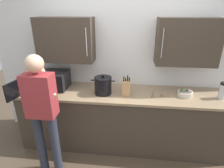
% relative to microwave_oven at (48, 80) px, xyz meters
% --- Properties ---
extents(back_wall_tiled, '(4.26, 0.44, 2.85)m').
position_rel_microwave_oven_xyz_m(back_wall_tiled, '(1.17, 0.31, 0.42)').
color(back_wall_tiled, white).
rests_on(back_wall_tiled, ground_plane).
extents(counter_unit, '(3.13, 0.71, 0.92)m').
position_rel_microwave_oven_xyz_m(counter_unit, '(1.17, -0.04, -0.59)').
color(counter_unit, '#3D3328').
rests_on(counter_unit, ground_plane).
extents(microwave_oven, '(0.64, 0.75, 0.27)m').
position_rel_microwave_oven_xyz_m(microwave_oven, '(0.00, 0.00, 0.00)').
color(microwave_oven, black).
rests_on(microwave_oven, counter_unit).
extents(knife_block, '(0.11, 0.15, 0.30)m').
position_rel_microwave_oven_xyz_m(knife_block, '(1.23, -0.10, -0.02)').
color(knife_block, tan).
rests_on(knife_block, counter_unit).
extents(stock_pot, '(0.35, 0.25, 0.28)m').
position_rel_microwave_oven_xyz_m(stock_pot, '(0.89, -0.10, -0.01)').
color(stock_pot, black).
rests_on(stock_pot, counter_unit).
extents(thermos_flask, '(0.09, 0.09, 0.24)m').
position_rel_microwave_oven_xyz_m(thermos_flask, '(2.54, -0.08, -0.01)').
color(thermos_flask, '#B7BABF').
rests_on(thermos_flask, counter_unit).
extents(wooden_spoon, '(0.19, 0.20, 0.02)m').
position_rel_microwave_oven_xyz_m(wooden_spoon, '(1.68, -0.07, -0.12)').
color(wooden_spoon, brown).
rests_on(wooden_spoon, counter_unit).
extents(fruit_bowl, '(0.21, 0.21, 0.10)m').
position_rel_microwave_oven_xyz_m(fruit_bowl, '(2.06, -0.05, -0.09)').
color(fruit_bowl, beige).
rests_on(fruit_bowl, counter_unit).
extents(person_figure, '(0.44, 0.54, 1.63)m').
position_rel_microwave_oven_xyz_m(person_figure, '(0.25, -0.71, -0.07)').
color(person_figure, '#282D3D').
rests_on(person_figure, ground_plane).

